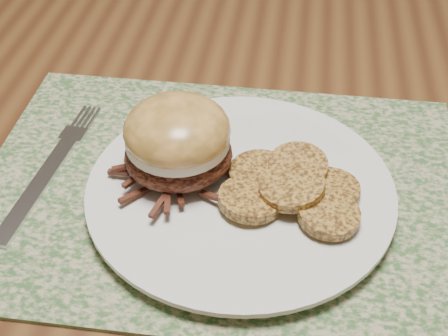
# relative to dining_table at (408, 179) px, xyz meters

# --- Properties ---
(dining_table) EXTENTS (1.50, 0.90, 0.75)m
(dining_table) POSITION_rel_dining_table_xyz_m (0.00, 0.00, 0.00)
(dining_table) COLOR brown
(dining_table) RESTS_ON ground
(placemat) EXTENTS (0.45, 0.33, 0.00)m
(placemat) POSITION_rel_dining_table_xyz_m (-0.20, -0.13, 0.08)
(placemat) COLOR #365D30
(placemat) RESTS_ON dining_table
(dinner_plate) EXTENTS (0.26, 0.26, 0.02)m
(dinner_plate) POSITION_rel_dining_table_xyz_m (-0.18, -0.14, 0.09)
(dinner_plate) COLOR white
(dinner_plate) RESTS_ON placemat
(pork_sandwich) EXTENTS (0.12, 0.12, 0.07)m
(pork_sandwich) POSITION_rel_dining_table_xyz_m (-0.24, -0.13, 0.14)
(pork_sandwich) COLOR black
(pork_sandwich) RESTS_ON dinner_plate
(roasted_potatoes) EXTENTS (0.14, 0.13, 0.03)m
(roasted_potatoes) POSITION_rel_dining_table_xyz_m (-0.13, -0.15, 0.11)
(roasted_potatoes) COLOR #A97A31
(roasted_potatoes) RESTS_ON dinner_plate
(fork) EXTENTS (0.04, 0.20, 0.00)m
(fork) POSITION_rel_dining_table_xyz_m (-0.36, -0.13, 0.09)
(fork) COLOR silver
(fork) RESTS_ON placemat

